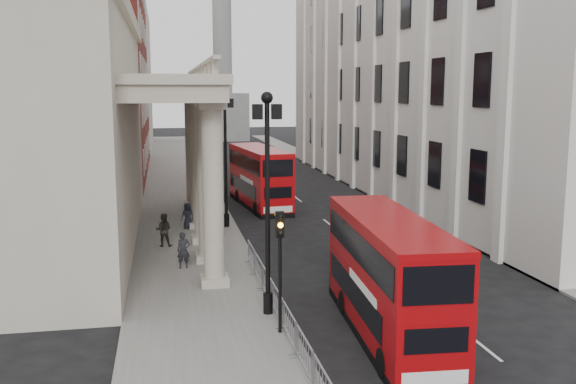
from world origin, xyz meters
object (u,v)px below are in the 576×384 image
object	(u,v)px
monument_column	(222,45)
lamp_post_mid	(225,150)
bus_near	(388,274)
pedestrian_a	(183,250)
pedestrian_c	(188,216)
lamp_post_south	(267,188)
lamp_post_north	(207,133)
bus_far	(259,176)
traffic_light	(280,249)
pedestrian_b	(164,230)

from	to	relation	value
monument_column	lamp_post_mid	bearing A→B (deg)	-95.24
monument_column	bus_near	distance (m)	91.69
bus_near	pedestrian_a	size ratio (longest dim) A/B	5.68
monument_column	pedestrian_c	world-z (taller)	monument_column
lamp_post_south	pedestrian_a	bearing A→B (deg)	112.79
lamp_post_north	bus_far	xyz separation A→B (m)	(3.15, -8.70, -2.65)
lamp_post_mid	pedestrian_c	xyz separation A→B (m)	(-2.39, -0.12, -4.00)
bus_near	pedestrian_a	xyz separation A→B (m)	(-6.73, 9.57, -1.19)
lamp_post_mid	bus_far	bearing A→B (deg)	66.62
lamp_post_south	traffic_light	bearing A→B (deg)	-87.16
monument_column	bus_near	bearing A→B (deg)	-91.76
lamp_post_north	pedestrian_a	xyz separation A→B (m)	(-2.93, -25.04, -3.93)
lamp_post_south	pedestrian_b	xyz separation A→B (m)	(-3.84, 11.50, -3.89)
lamp_post_north	traffic_light	world-z (taller)	lamp_post_north
monument_column	traffic_light	bearing A→B (deg)	-94.13
lamp_post_north	pedestrian_c	bearing A→B (deg)	-98.43
bus_far	pedestrian_c	world-z (taller)	bus_far
monument_column	bus_far	distance (m)	66.23
pedestrian_b	lamp_post_south	bearing A→B (deg)	117.03
pedestrian_b	pedestrian_c	xyz separation A→B (m)	(1.45, 4.38, -0.11)
lamp_post_south	bus_near	xyz separation A→B (m)	(3.81, -2.61, -2.74)
monument_column	lamp_post_mid	distance (m)	73.14
lamp_post_north	bus_near	bearing A→B (deg)	-83.72
bus_near	pedestrian_a	distance (m)	11.76
lamp_post_south	pedestrian_c	size ratio (longest dim) A/B	5.23
pedestrian_c	bus_far	bearing A→B (deg)	80.08
lamp_post_north	pedestrian_c	world-z (taller)	lamp_post_north
bus_far	pedestrian_a	size ratio (longest dim) A/B	5.92
traffic_light	bus_far	xyz separation A→B (m)	(3.05, 25.31, -0.85)
pedestrian_a	bus_far	bearing A→B (deg)	60.56
bus_near	pedestrian_c	distance (m)	19.54
lamp_post_north	pedestrian_a	size ratio (longest dim) A/B	4.83
lamp_post_north	bus_near	distance (m)	34.92
lamp_post_mid	pedestrian_c	size ratio (longest dim) A/B	5.23
pedestrian_b	pedestrian_c	distance (m)	4.62
monument_column	traffic_light	size ratio (longest dim) A/B	12.60
bus_far	monument_column	bearing A→B (deg)	80.98
monument_column	bus_near	size ratio (longest dim) A/B	5.55
lamp_post_mid	pedestrian_b	world-z (taller)	lamp_post_mid
monument_column	pedestrian_b	world-z (taller)	monument_column
pedestrian_b	pedestrian_c	size ratio (longest dim) A/B	1.14
bus_far	lamp_post_south	bearing A→B (deg)	-103.68
monument_column	pedestrian_b	distance (m)	78.64
lamp_post_mid	pedestrian_b	size ratio (longest dim) A/B	4.59
lamp_post_south	lamp_post_north	xyz separation A→B (m)	(0.00, 32.00, 0.00)
monument_column	pedestrian_b	size ratio (longest dim) A/B	29.92
lamp_post_south	lamp_post_mid	xyz separation A→B (m)	(0.00, 16.00, 0.00)
bus_near	traffic_light	bearing A→B (deg)	174.87
pedestrian_a	pedestrian_c	size ratio (longest dim) A/B	1.08
lamp_post_south	lamp_post_mid	bearing A→B (deg)	90.00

